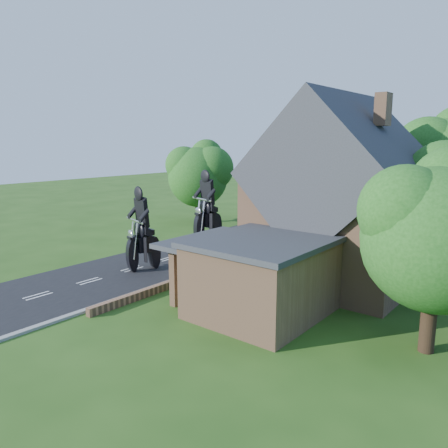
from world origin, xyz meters
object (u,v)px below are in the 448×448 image
Objects in this scene: house at (340,203)px; annex at (260,275)px; motorcycle_follow at (208,232)px; garden_wall at (238,261)px; motorcycle_lead at (144,258)px.

house reaches higher than annex.
motorcycle_follow is (-11.64, 2.34, -3.51)m from house.
annex reaches higher than motorcycle_follow.
annex is (5.57, -5.80, 1.57)m from garden_wall.
garden_wall is 7.52m from house.
annex is 3.95× the size of motorcycle_follow.
garden_wall is at bearing -110.92° from motorcycle_lead.
motorcycle_follow is at bearing 148.48° from garden_wall.
motorcycle_lead reaches higher than garden_wall.
garden_wall is 5.92m from motorcycle_lead.
house reaches higher than motorcycle_follow.
annex reaches higher than motorcycle_lead.
garden_wall is 12.33× the size of motorcycle_follow.
garden_wall is at bearing 165.58° from motorcycle_follow.
motorcycle_lead is 8.21m from motorcycle_follow.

